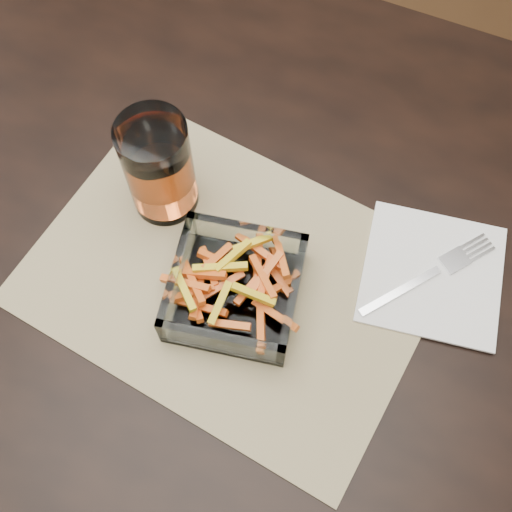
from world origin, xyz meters
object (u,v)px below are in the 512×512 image
at_px(tumbler, 159,170).
at_px(dining_table, 158,242).
at_px(glass_bowl, 235,290).
at_px(fork, 431,273).

bearing_deg(tumbler, dining_table, -119.78).
xyz_separation_m(glass_bowl, fork, (0.20, 0.12, -0.02)).
relative_size(glass_bowl, tumbler, 1.17).
bearing_deg(fork, tumbler, -138.06).
bearing_deg(dining_table, fork, 8.88).
xyz_separation_m(tumbler, fork, (0.33, 0.03, -0.06)).
bearing_deg(glass_bowl, dining_table, 157.06).
relative_size(dining_table, glass_bowl, 9.68).
height_order(dining_table, glass_bowl, glass_bowl).
bearing_deg(fork, dining_table, -134.39).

